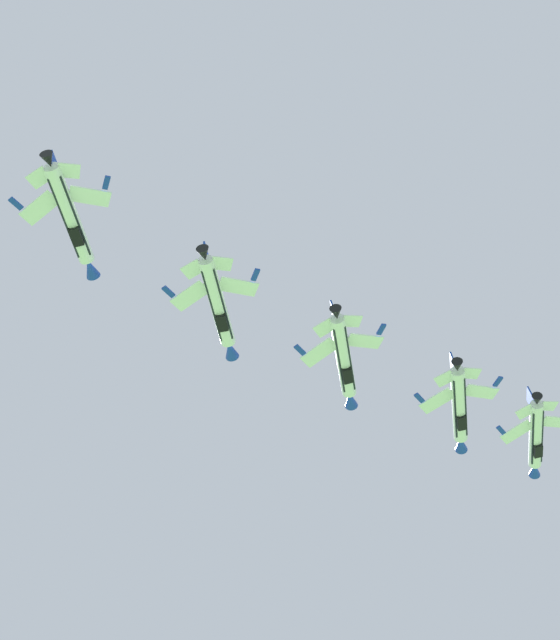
{
  "coord_description": "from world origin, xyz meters",
  "views": [
    {
      "loc": [
        2.81,
        -2.3,
        1.5
      ],
      "look_at": [
        -11.7,
        66.53,
        78.07
      ],
      "focal_mm": 52.39,
      "sensor_mm": 36.0,
      "label": 1
    }
  ],
  "objects": [
    {
      "name": "fighter_jet_right_outer",
      "position": [
        -30.37,
        49.61,
        80.04
      ],
      "size": [
        10.55,
        15.95,
        4.39
      ],
      "rotation": [
        0.0,
        -0.16,
        0.05
      ],
      "color": "white"
    },
    {
      "name": "fighter_jet_lead",
      "position": [
        16.13,
        95.47,
        80.33
      ],
      "size": [
        10.52,
        15.95,
        4.38
      ],
      "rotation": [
        0.0,
        -0.18,
        0.05
      ],
      "color": "white"
    },
    {
      "name": "fighter_jet_right_wing",
      "position": [
        -5.57,
        72.71,
        76.77
      ],
      "size": [
        10.51,
        15.95,
        4.38
      ],
      "rotation": [
        0.0,
        -0.19,
        0.05
      ],
      "color": "white"
    },
    {
      "name": "fighter_jet_left_outer",
      "position": [
        -17.59,
        61.87,
        76.92
      ],
      "size": [
        10.62,
        15.95,
        4.38
      ],
      "rotation": [
        0.0,
        -0.11,
        0.05
      ],
      "color": "white"
    },
    {
      "name": "fighter_jet_left_wing",
      "position": [
        6.67,
        83.51,
        76.66
      ],
      "size": [
        10.6,
        15.95,
        4.39
      ],
      "rotation": [
        0.0,
        -0.13,
        0.05
      ],
      "color": "white"
    }
  ]
}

